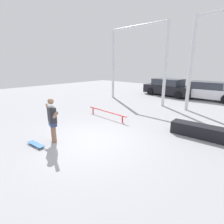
% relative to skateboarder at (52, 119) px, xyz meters
% --- Properties ---
extents(ground_plane, '(36.00, 36.00, 0.00)m').
position_rel_skateboarder_xyz_m(ground_plane, '(0.90, 0.90, -0.87)').
color(ground_plane, '#9E9EA3').
extents(skateboarder, '(1.43, 0.46, 1.59)m').
position_rel_skateboarder_xyz_m(skateboarder, '(0.00, 0.00, 0.00)').
color(skateboarder, '#8C664C').
rests_on(skateboarder, ground_plane).
extents(skateboard, '(0.82, 0.31, 0.08)m').
position_rel_skateboarder_xyz_m(skateboard, '(-0.13, -0.61, -0.81)').
color(skateboard, '#2D66B2').
rests_on(skateboard, ground_plane).
extents(grind_box, '(2.30, 0.75, 0.48)m').
position_rel_skateboarder_xyz_m(grind_box, '(3.77, 4.07, -0.63)').
color(grind_box, black).
rests_on(grind_box, ground_plane).
extents(grind_rail, '(2.79, 0.19, 0.36)m').
position_rel_skateboarder_xyz_m(grind_rail, '(-0.72, 3.39, -0.58)').
color(grind_rail, red).
rests_on(grind_rail, ground_plane).
extents(canopy_support_left, '(4.79, 0.20, 5.32)m').
position_rel_skateboarder_xyz_m(canopy_support_left, '(-2.19, 7.90, 2.35)').
color(canopy_support_left, silver).
rests_on(canopy_support_left, ground_plane).
extents(parked_car_black, '(4.54, 2.24, 1.47)m').
position_rel_skateboarder_xyz_m(parked_car_black, '(-1.50, 12.03, -0.17)').
color(parked_car_black, black).
rests_on(parked_car_black, ground_plane).
extents(parked_car_white, '(4.51, 2.14, 1.41)m').
position_rel_skateboarder_xyz_m(parked_car_white, '(1.64, 12.22, -0.18)').
color(parked_car_white, white).
rests_on(parked_car_white, ground_plane).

